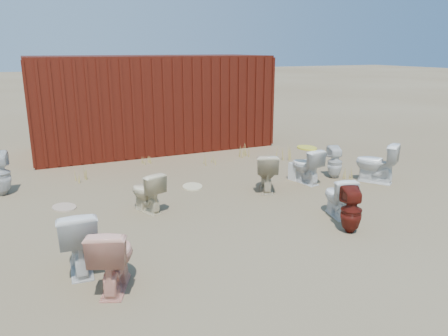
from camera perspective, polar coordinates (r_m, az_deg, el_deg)
name	(u,v)px	position (r m, az deg, el deg)	size (l,w,h in m)	color
ground	(239,208)	(7.31, 1.98, -5.29)	(100.00, 100.00, 0.00)	brown
shipping_container	(151,102)	(11.80, -9.51, 8.45)	(6.00, 2.40, 2.40)	#4F130D
toilet_front_a	(78,240)	(5.49, -18.52, -8.88)	(0.44, 0.78, 0.79)	silver
toilet_front_pink	(113,257)	(5.01, -14.29, -11.19)	(0.42, 0.74, 0.76)	#E89D86
toilet_front_c	(338,196)	(7.12, 14.68, -3.61)	(0.36, 0.64, 0.65)	white
toilet_front_maroon	(351,210)	(6.54, 16.29, -5.34)	(0.30, 0.31, 0.67)	#5C170F
toilet_front_e	(376,163)	(9.11, 19.24, 0.65)	(0.44, 0.78, 0.80)	white
toilet_back_a	(0,174)	(8.82, -27.23, -0.68)	(0.36, 0.37, 0.80)	silver
toilet_back_beige_left	(147,192)	(7.19, -10.08, -3.06)	(0.37, 0.65, 0.67)	beige
toilet_back_beige_right	(266,172)	(8.14, 5.57, -0.52)	(0.40, 0.71, 0.72)	#C9B993
toilet_back_yellowlid	(306,166)	(8.72, 10.65, 0.29)	(0.39, 0.69, 0.70)	white
toilet_back_e	(335,162)	(9.20, 14.27, 0.73)	(0.30, 0.30, 0.66)	silver
yellow_lid	(307,148)	(8.64, 10.77, 2.62)	(0.35, 0.44, 0.03)	gold
loose_tank	(300,170)	(9.05, 9.94, -0.28)	(0.50, 0.20, 0.35)	silver
loose_lid_near	(192,187)	(8.42, -4.14, -2.43)	(0.38, 0.49, 0.02)	beige
loose_lid_far	(64,207)	(7.80, -20.14, -4.83)	(0.36, 0.47, 0.02)	tan
weed_clump_a	(80,174)	(9.24, -18.35, -0.79)	(0.36, 0.36, 0.27)	olive
weed_clump_b	(210,159)	(10.03, -1.81, 1.19)	(0.32, 0.32, 0.25)	olive
weed_clump_c	(285,152)	(10.54, 8.00, 2.06)	(0.36, 0.36, 0.36)	olive
weed_clump_d	(147,159)	(10.22, -10.08, 1.15)	(0.30, 0.30, 0.22)	olive
weed_clump_e	(240,150)	(10.76, 2.15, 2.34)	(0.34, 0.34, 0.31)	olive
weed_clump_f	(351,174)	(9.22, 16.21, -0.80)	(0.28, 0.28, 0.22)	olive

